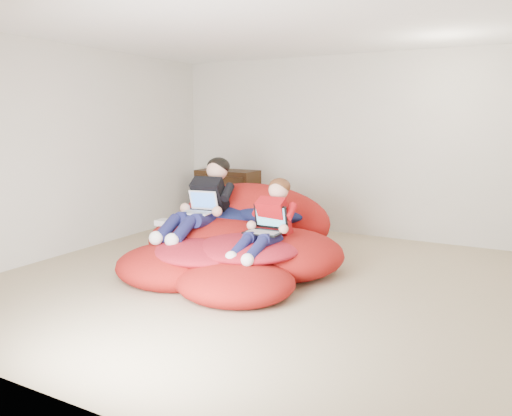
{
  "coord_description": "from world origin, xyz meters",
  "views": [
    {
      "loc": [
        2.35,
        -4.3,
        1.62
      ],
      "look_at": [
        -0.1,
        0.23,
        0.7
      ],
      "focal_mm": 35.0,
      "sensor_mm": 36.0,
      "label": 1
    }
  ],
  "objects": [
    {
      "name": "laptop_white",
      "position": [
        -0.84,
        0.25,
        0.64
      ],
      "size": [
        0.37,
        0.36,
        0.24
      ],
      "color": "silver",
      "rests_on": "older_boy"
    },
    {
      "name": "laptop_black",
      "position": [
        0.12,
        0.04,
        0.57
      ],
      "size": [
        0.37,
        0.32,
        0.26
      ],
      "color": "black",
      "rests_on": "younger_boy"
    },
    {
      "name": "older_boy",
      "position": [
        -0.84,
        0.34,
        0.73
      ],
      "size": [
        0.42,
        1.25,
        0.84
      ],
      "color": "black",
      "rests_on": "beanbag_pile"
    },
    {
      "name": "power_adapter",
      "position": [
        -1.34,
        0.24,
        0.42
      ],
      "size": [
        0.18,
        0.18,
        0.06
      ],
      "primitive_type": "cube",
      "rotation": [
        0.0,
        0.0,
        0.09
      ],
      "color": "silver",
      "rests_on": "beanbag_pile"
    },
    {
      "name": "cream_pillow",
      "position": [
        -0.88,
        1.07,
        0.62
      ],
      "size": [
        0.47,
        0.3,
        0.3
      ],
      "primitive_type": "ellipsoid",
      "color": "beige",
      "rests_on": "beanbag_pile"
    },
    {
      "name": "beanbag_pile",
      "position": [
        -0.44,
        0.37,
        0.26
      ],
      "size": [
        2.41,
        2.48,
        0.91
      ],
      "color": "#AA1613",
      "rests_on": "ground"
    },
    {
      "name": "dresser",
      "position": [
        -1.7,
        2.25,
        0.42
      ],
      "size": [
        0.94,
        0.53,
        0.84
      ],
      "color": "black",
      "rests_on": "ground"
    },
    {
      "name": "younger_boy",
      "position": [
        0.12,
        0.09,
        0.63
      ],
      "size": [
        0.31,
        1.01,
        0.72
      ],
      "color": "#B51015",
      "rests_on": "beanbag_pile"
    },
    {
      "name": "room_shell",
      "position": [
        0.0,
        0.0,
        0.22
      ],
      "size": [
        5.1,
        5.1,
        2.77
      ],
      "color": "tan",
      "rests_on": "ground"
    }
  ]
}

